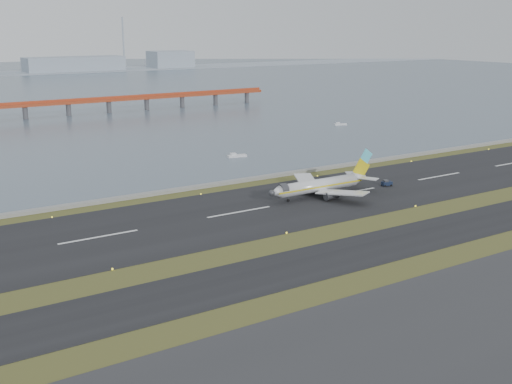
{
  "coord_description": "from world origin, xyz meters",
  "views": [
    {
      "loc": [
        -88.08,
        -115.19,
        49.84
      ],
      "look_at": [
        0.36,
        22.0,
        7.48
      ],
      "focal_mm": 45.0,
      "sensor_mm": 36.0,
      "label": 1
    }
  ],
  "objects": [
    {
      "name": "runway_strip",
      "position": [
        0.0,
        30.0,
        0.05
      ],
      "size": [
        1000.0,
        45.0,
        0.1
      ],
      "primitive_type": "cube",
      "color": "black",
      "rests_on": "ground"
    },
    {
      "name": "workboat_near",
      "position": [
        38.93,
        96.08,
        0.58
      ],
      "size": [
        7.84,
        3.61,
        1.83
      ],
      "rotation": [
        0.0,
        0.0,
        -0.17
      ],
      "color": "silver",
      "rests_on": "ground"
    },
    {
      "name": "pushback_tug",
      "position": [
        55.21,
        29.76,
        1.01
      ],
      "size": [
        3.57,
        2.52,
        2.08
      ],
      "rotation": [
        0.0,
        0.0,
        -0.22
      ],
      "color": "#121C33",
      "rests_on": "ground"
    },
    {
      "name": "red_pier",
      "position": [
        20.0,
        250.0,
        7.28
      ],
      "size": [
        260.0,
        5.0,
        10.2
      ],
      "color": "#A43A1C",
      "rests_on": "ground"
    },
    {
      "name": "apron_strip",
      "position": [
        0.0,
        -55.0,
        0.05
      ],
      "size": [
        1000.0,
        50.0,
        0.1
      ],
      "primitive_type": "cube",
      "color": "#2D2D30",
      "rests_on": "ground"
    },
    {
      "name": "seawall",
      "position": [
        0.0,
        60.0,
        0.5
      ],
      "size": [
        1000.0,
        2.5,
        1.0
      ],
      "primitive_type": "cube",
      "color": "gray",
      "rests_on": "ground"
    },
    {
      "name": "taxiway_strip",
      "position": [
        0.0,
        -12.0,
        0.05
      ],
      "size": [
        1000.0,
        18.0,
        0.1
      ],
      "primitive_type": "cube",
      "color": "black",
      "rests_on": "ground"
    },
    {
      "name": "airliner",
      "position": [
        30.13,
        31.42,
        3.46
      ],
      "size": [
        38.52,
        32.89,
        12.8
      ],
      "color": "silver",
      "rests_on": "ground"
    },
    {
      "name": "workboat_far",
      "position": [
        127.36,
        138.57,
        0.49
      ],
      "size": [
        6.75,
        4.12,
        1.57
      ],
      "rotation": [
        0.0,
        0.0,
        -0.35
      ],
      "color": "silver",
      "rests_on": "ground"
    },
    {
      "name": "ground",
      "position": [
        0.0,
        0.0,
        0.0
      ],
      "size": [
        1000.0,
        1000.0,
        0.0
      ],
      "primitive_type": "plane",
      "color": "#3A4D1B",
      "rests_on": "ground"
    }
  ]
}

